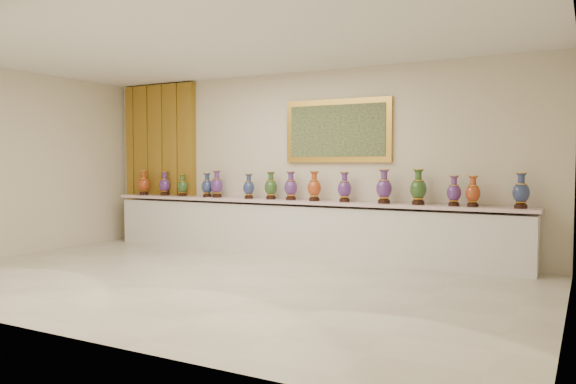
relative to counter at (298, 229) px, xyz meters
name	(u,v)px	position (x,y,z in m)	size (l,w,h in m)	color
ground	(216,281)	(0.00, -2.27, -0.44)	(8.00, 8.00, 0.00)	beige
room	(185,159)	(-2.45, 0.17, 1.15)	(8.00, 8.00, 8.00)	beige
counter	(298,229)	(0.00, 0.00, 0.00)	(7.28, 0.48, 0.90)	white
vase_0	(144,184)	(-3.24, -0.06, 0.67)	(0.27, 0.27, 0.46)	black
vase_1	(165,185)	(-2.80, 0.02, 0.66)	(0.23, 0.23, 0.44)	black
vase_2	(182,186)	(-2.35, -0.02, 0.64)	(0.19, 0.19, 0.40)	black
vase_3	(207,186)	(-1.78, -0.04, 0.66)	(0.24, 0.24, 0.43)	black
vase_4	(217,185)	(-1.57, -0.03, 0.68)	(0.25, 0.25, 0.47)	black
vase_5	(249,187)	(-0.91, -0.04, 0.65)	(0.25, 0.25, 0.42)	black
vase_6	(271,187)	(-0.51, 0.02, 0.67)	(0.25, 0.25, 0.46)	black
vase_7	(291,187)	(-0.12, 0.00, 0.67)	(0.23, 0.23, 0.47)	black
vase_8	(314,188)	(0.32, -0.04, 0.68)	(0.28, 0.28, 0.47)	black
vase_9	(345,188)	(0.82, 0.00, 0.67)	(0.24, 0.24, 0.47)	black
vase_10	(384,188)	(1.47, -0.04, 0.69)	(0.28, 0.28, 0.51)	black
vase_11	(418,189)	(1.99, -0.02, 0.70)	(0.26, 0.26, 0.52)	black
vase_12	(454,192)	(2.50, -0.05, 0.66)	(0.26, 0.26, 0.43)	black
vase_13	(473,193)	(2.76, -0.05, 0.66)	(0.24, 0.24, 0.43)	black
vase_14	(521,192)	(3.37, -0.03, 0.68)	(0.27, 0.27, 0.48)	black
label_card	(209,197)	(-1.66, -0.14, 0.47)	(0.10, 0.06, 0.00)	white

